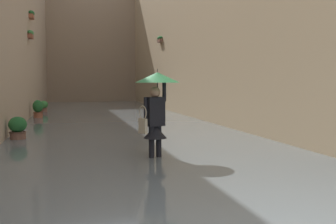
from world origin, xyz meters
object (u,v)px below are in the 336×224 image
Objects in this scene: potted_plant_near_right at (18,129)px; potted_plant_mid_right at (38,110)px; potted_plant_far_right at (44,107)px; person_wading at (156,99)px.

potted_plant_near_right is 6.73m from potted_plant_mid_right.
potted_plant_near_right is at bearing 89.69° from potted_plant_mid_right.
potted_plant_mid_right is at bearing -90.31° from potted_plant_near_right.
potted_plant_mid_right reaches higher than potted_plant_far_right.
person_wading is 2.13× the size of potted_plant_mid_right.
potted_plant_near_right is 1.04× the size of potted_plant_far_right.
potted_plant_mid_right is (-0.04, -6.73, 0.08)m from potted_plant_near_right.
person_wading is 14.31m from potted_plant_far_right.
potted_plant_near_right is 0.83× the size of potted_plant_mid_right.
potted_plant_mid_right is 1.25× the size of potted_plant_far_right.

